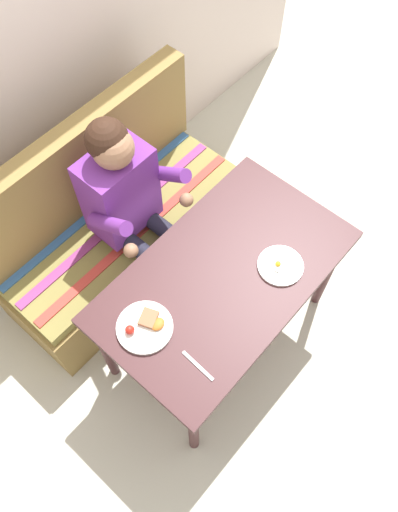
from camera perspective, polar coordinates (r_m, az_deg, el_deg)
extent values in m
plane|color=beige|center=(2.96, 2.21, -8.61)|extent=(8.00, 8.00, 0.00)
cube|color=beige|center=(2.54, -20.89, 21.46)|extent=(4.40, 0.10, 2.60)
cube|color=#3F2123|center=(2.31, 2.80, -2.25)|extent=(1.20, 0.70, 0.04)
cylinder|color=#3F2123|center=(2.46, -0.61, -18.77)|extent=(0.05, 0.05, 0.69)
cylinder|color=#3F2123|center=(2.81, 14.13, -1.73)|extent=(0.05, 0.05, 0.69)
cylinder|color=#3F2123|center=(2.60, -10.39, -10.16)|extent=(0.05, 0.05, 0.69)
cylinder|color=#3F2123|center=(2.94, 4.91, 4.83)|extent=(0.05, 0.05, 0.69)
cube|color=olive|center=(3.01, -8.18, 1.31)|extent=(1.44, 0.56, 0.40)
cube|color=olive|center=(2.82, -8.76, 3.71)|extent=(1.40, 0.52, 0.06)
cube|color=olive|center=(2.70, -12.90, 9.75)|extent=(1.44, 0.12, 0.54)
cube|color=#C63D33|center=(2.73, -6.81, 2.51)|extent=(1.38, 0.05, 0.01)
cube|color=#93387A|center=(2.79, -8.85, 4.09)|extent=(1.38, 0.05, 0.01)
cube|color=#336099|center=(2.86, -10.80, 5.60)|extent=(1.38, 0.05, 0.01)
cube|color=#6D2D8F|center=(2.53, -8.78, 7.11)|extent=(0.34, 0.22, 0.48)
sphere|color=#9E7051|center=(2.27, -9.54, 11.78)|extent=(0.19, 0.19, 0.19)
sphere|color=#331E14|center=(2.26, -10.18, 12.63)|extent=(0.19, 0.19, 0.19)
cylinder|color=#6D2D8F|center=(2.34, -9.93, 3.51)|extent=(0.07, 0.29, 0.23)
cylinder|color=#6D2D8F|center=(2.48, -3.56, 9.09)|extent=(0.07, 0.29, 0.23)
sphere|color=#9E7051|center=(2.37, -7.58, 0.60)|extent=(0.07, 0.07, 0.07)
sphere|color=#9E7051|center=(2.51, -1.42, 6.26)|extent=(0.07, 0.07, 0.07)
cylinder|color=#232333|center=(2.62, -6.82, 0.90)|extent=(0.09, 0.34, 0.09)
cylinder|color=#232333|center=(2.78, -3.78, -3.82)|extent=(0.08, 0.08, 0.52)
cube|color=black|center=(2.98, -2.67, -6.48)|extent=(0.09, 0.20, 0.05)
cylinder|color=#232333|center=(2.67, -4.27, 3.26)|extent=(0.09, 0.34, 0.09)
cylinder|color=#232333|center=(2.83, -1.43, -1.50)|extent=(0.08, 0.08, 0.52)
cube|color=black|center=(3.03, -0.49, -4.26)|extent=(0.09, 0.20, 0.05)
cylinder|color=white|center=(2.19, -6.06, -7.90)|extent=(0.24, 0.24, 0.02)
cube|color=#985F40|center=(2.18, -5.63, -6.89)|extent=(0.10, 0.09, 0.02)
sphere|color=red|center=(2.16, -7.71, -8.14)|extent=(0.04, 0.04, 0.04)
ellipsoid|color=#CC6623|center=(2.17, -4.63, -7.55)|extent=(0.06, 0.05, 0.02)
cylinder|color=white|center=(2.33, 9.03, -1.07)|extent=(0.21, 0.21, 0.01)
ellipsoid|color=white|center=(2.32, 9.07, -0.93)|extent=(0.09, 0.08, 0.01)
sphere|color=yellow|center=(2.31, 8.80, -0.86)|extent=(0.03, 0.03, 0.03)
cube|color=silver|center=(2.12, -0.13, -12.10)|extent=(0.02, 0.17, 0.00)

